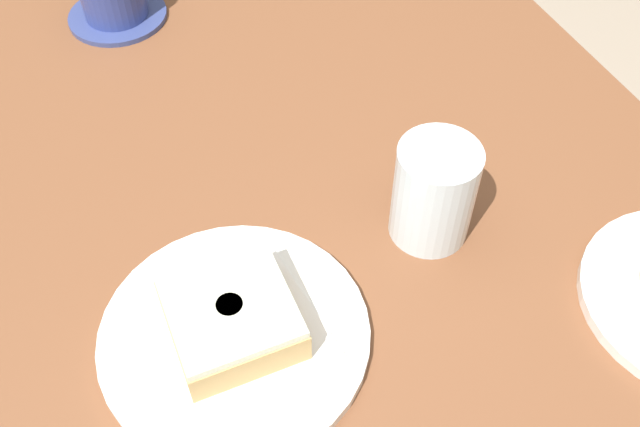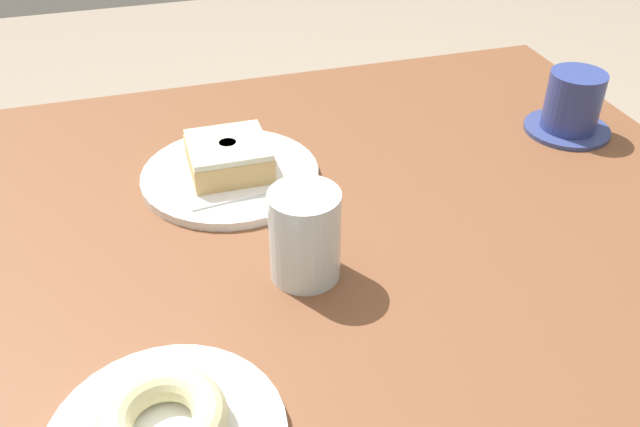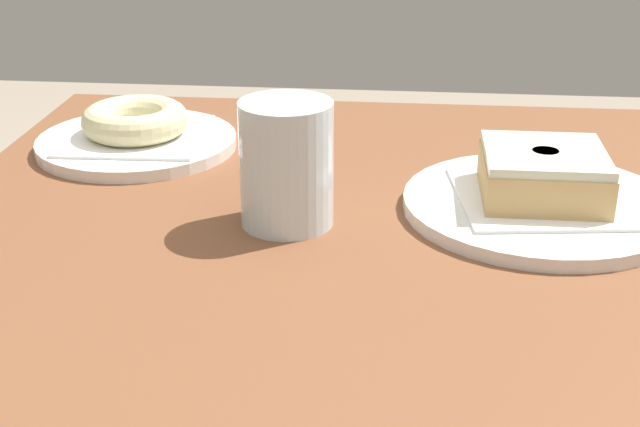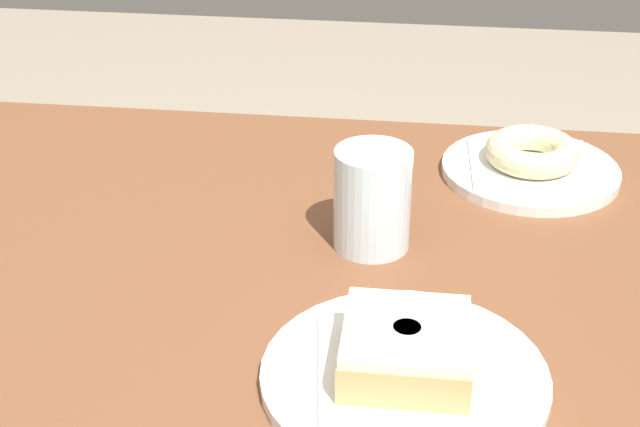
# 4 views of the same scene
# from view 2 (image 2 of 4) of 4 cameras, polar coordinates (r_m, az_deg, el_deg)

# --- Properties ---
(table) EXTENTS (0.92, 0.81, 0.70)m
(table) POSITION_cam_2_polar(r_m,az_deg,el_deg) (0.91, 3.72, -5.27)
(table) COLOR brown
(table) RESTS_ON ground_plane
(donut_sugar_ring) EXTENTS (0.11, 0.11, 0.03)m
(donut_sugar_ring) POSITION_cam_2_polar(r_m,az_deg,el_deg) (0.58, -13.10, -16.61)
(donut_sugar_ring) COLOR beige
(donut_sugar_ring) RESTS_ON napkin_sugar_ring
(plate_glazed_square) EXTENTS (0.23, 0.23, 0.01)m
(plate_glazed_square) POSITION_cam_2_polar(r_m,az_deg,el_deg) (0.89, -7.54, 3.22)
(plate_glazed_square) COLOR white
(plate_glazed_square) RESTS_ON table
(napkin_glazed_square) EXTENTS (0.15, 0.15, 0.00)m
(napkin_glazed_square) POSITION_cam_2_polar(r_m,az_deg,el_deg) (0.89, -7.58, 3.61)
(napkin_glazed_square) COLOR white
(napkin_glazed_square) RESTS_ON plate_glazed_square
(donut_glazed_square) EXTENTS (0.10, 0.10, 0.04)m
(donut_glazed_square) POSITION_cam_2_polar(r_m,az_deg,el_deg) (0.88, -7.69, 4.81)
(donut_glazed_square) COLOR tan
(donut_glazed_square) RESTS_ON napkin_glazed_square
(water_glass) EXTENTS (0.08, 0.08, 0.10)m
(water_glass) POSITION_cam_2_polar(r_m,az_deg,el_deg) (0.70, -1.29, -1.83)
(water_glass) COLOR silver
(water_glass) RESTS_ON table
(coffee_cup) EXTENTS (0.12, 0.12, 0.09)m
(coffee_cup) POSITION_cam_2_polar(r_m,az_deg,el_deg) (1.04, 20.46, 8.59)
(coffee_cup) COLOR #36437C
(coffee_cup) RESTS_ON table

